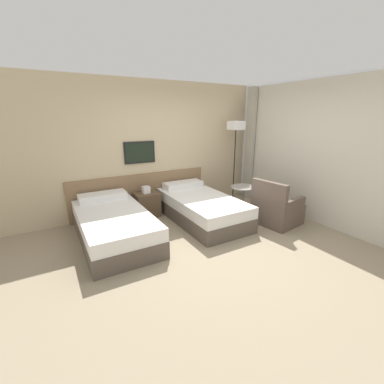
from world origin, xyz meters
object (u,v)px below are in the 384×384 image
at_px(floor_lamp, 236,132).
at_px(side_table, 243,195).
at_px(nightstand, 147,204).
at_px(bed_near_door, 114,225).
at_px(armchair, 276,210).
at_px(bed_near_window, 201,208).

height_order(floor_lamp, side_table, floor_lamp).
xyz_separation_m(nightstand, side_table, (1.76, -0.93, 0.18)).
relative_size(bed_near_door, armchair, 2.33).
xyz_separation_m(bed_near_window, nightstand, (-0.85, 0.75, 0.00)).
bearing_deg(floor_lamp, bed_near_door, -168.79).
bearing_deg(bed_near_door, side_table, -4.02).
bearing_deg(side_table, bed_near_window, 168.56).
bearing_deg(side_table, bed_near_door, 175.98).
xyz_separation_m(bed_near_door, side_table, (2.62, -0.18, 0.18)).
bearing_deg(nightstand, floor_lamp, -4.29).
height_order(bed_near_window, side_table, bed_near_window).
bearing_deg(bed_near_door, nightstand, 41.33).
bearing_deg(bed_near_window, side_table, -11.44).
height_order(bed_near_window, nightstand, nightstand).
bearing_deg(bed_near_window, nightstand, 138.67).
relative_size(side_table, armchair, 0.70).
xyz_separation_m(bed_near_door, bed_near_window, (1.71, 0.00, 0.00)).
xyz_separation_m(bed_near_door, nightstand, (0.85, 0.75, 0.00)).
relative_size(bed_near_door, floor_lamp, 1.08).
xyz_separation_m(bed_near_door, armchair, (2.85, -0.87, 0.02)).
bearing_deg(armchair, bed_near_window, 45.03).
bearing_deg(floor_lamp, bed_near_window, -155.12).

